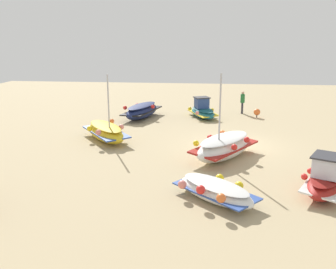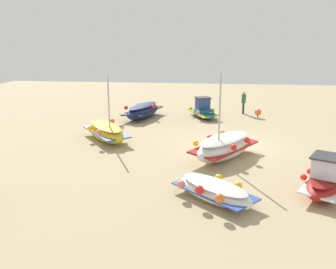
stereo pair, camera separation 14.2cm
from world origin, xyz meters
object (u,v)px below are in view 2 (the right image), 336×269
Objects in this scene: mooring_buoy_0 at (258,112)px; fishing_boat_0 at (326,180)px; fishing_boat_3 at (106,132)px; fishing_boat_4 at (214,191)px; fishing_boat_5 at (224,147)px; fishing_boat_1 at (204,111)px; person_walking at (244,101)px; fishing_boat_2 at (143,111)px.

fishing_boat_0 is at bearing 4.32° from mooring_buoy_0.
fishing_boat_3 is 9.52m from fishing_boat_4.
fishing_boat_4 is 14.83m from mooring_buoy_0.
fishing_boat_5 is (-3.75, -3.64, 0.06)m from fishing_boat_0.
fishing_boat_1 is at bearing 40.50° from fishing_boat_5.
mooring_buoy_0 is at bearing -148.78° from fishing_boat_0.
fishing_boat_5 is 2.57× the size of person_walking.
mooring_buoy_0 is (-9.63, 2.63, -0.17)m from fishing_boat_5.
fishing_boat_0 is 1.02× the size of fishing_boat_1.
fishing_boat_3 is at bearing 119.48° from fishing_boat_1.
fishing_boat_2 is 1.35× the size of fishing_boat_4.
fishing_boat_3 is at bearing -52.03° from mooring_buoy_0.
fishing_boat_1 is 3.45m from person_walking.
fishing_boat_3 is (-6.24, -10.15, -0.03)m from fishing_boat_0.
fishing_boat_4 is 16.08m from person_walking.
fishing_boat_1 is 5.40× the size of mooring_buoy_0.
fishing_boat_1 is 4.37m from fishing_boat_2.
fishing_boat_1 is 3.90m from mooring_buoy_0.
fishing_boat_3 is 11.87m from person_walking.
fishing_boat_5 is at bearing -15.26° from mooring_buoy_0.
fishing_boat_0 is at bearing -129.14° from fishing_boat_2.
fishing_boat_2 is 6.19m from fishing_boat_3.
fishing_boat_4 is at bearing 160.10° from fishing_boat_1.
fishing_boat_4 is (13.47, 5.08, -0.18)m from fishing_boat_2.
fishing_boat_3 is at bearing 101.92° from fishing_boat_5.
fishing_boat_3 reaches higher than fishing_boat_2.
fishing_boat_3 reaches higher than fishing_boat_1.
fishing_boat_2 is 14.40m from fishing_boat_4.
person_walking is (-11.06, 1.69, 0.39)m from fishing_boat_5.
fishing_boat_3 is (6.85, -5.26, 0.04)m from fishing_boat_1.
fishing_boat_4 is at bearing -86.45° from person_walking.
fishing_boat_4 is 4.90m from fishing_boat_5.
fishing_boat_4 is at bearing -177.32° from fishing_boat_3.
fishing_boat_4 is 1.94× the size of person_walking.
mooring_buoy_0 is at bearing -68.69° from fishing_boat_2.
fishing_boat_5 is at bearing -132.93° from fishing_boat_2.
fishing_boat_2 is 8.26m from mooring_buoy_0.
fishing_boat_1 is (-13.09, -4.89, -0.06)m from fishing_boat_0.
fishing_boat_5 is (2.49, 6.52, 0.08)m from fishing_boat_3.
fishing_boat_0 reaches higher than fishing_boat_1.
fishing_boat_5 is at bearing -87.36° from person_walking.
mooring_buoy_0 is at bearing -108.86° from fishing_boat_1.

